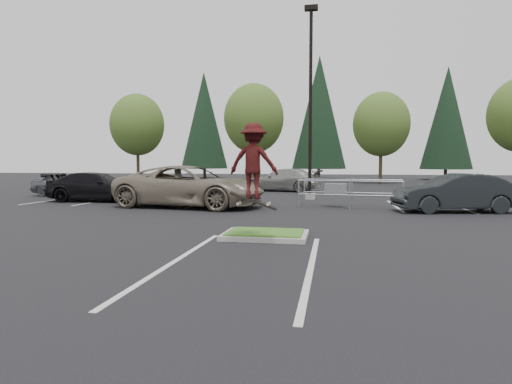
% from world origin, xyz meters
% --- Properties ---
extents(ground, '(120.00, 120.00, 0.00)m').
position_xyz_m(ground, '(0.00, 0.00, 0.00)').
color(ground, black).
rests_on(ground, ground).
extents(grass_median, '(2.20, 1.60, 0.16)m').
position_xyz_m(grass_median, '(0.00, 0.00, 0.08)').
color(grass_median, gray).
rests_on(grass_median, ground).
extents(stall_lines, '(22.62, 17.60, 0.01)m').
position_xyz_m(stall_lines, '(-1.35, 6.02, 0.00)').
color(stall_lines, silver).
rests_on(stall_lines, ground).
extents(light_pole, '(0.70, 0.60, 10.12)m').
position_xyz_m(light_pole, '(0.50, 12.00, 4.56)').
color(light_pole, gray).
rests_on(light_pole, ground).
extents(decid_a, '(5.44, 5.44, 8.91)m').
position_xyz_m(decid_a, '(-18.01, 30.03, 5.58)').
color(decid_a, '#38281C').
rests_on(decid_a, ground).
extents(decid_b, '(5.89, 5.89, 9.64)m').
position_xyz_m(decid_b, '(-6.01, 30.53, 6.04)').
color(decid_b, '#38281C').
rests_on(decid_b, ground).
extents(decid_c, '(5.12, 5.12, 8.38)m').
position_xyz_m(decid_c, '(5.99, 29.83, 5.25)').
color(decid_c, '#38281C').
rests_on(decid_c, ground).
extents(conif_a, '(5.72, 5.72, 13.00)m').
position_xyz_m(conif_a, '(-14.00, 40.00, 7.10)').
color(conif_a, '#38281C').
rests_on(conif_a, ground).
extents(conif_b, '(6.38, 6.38, 14.50)m').
position_xyz_m(conif_b, '(0.00, 40.50, 7.85)').
color(conif_b, '#38281C').
rests_on(conif_b, ground).
extents(conif_c, '(5.50, 5.50, 12.50)m').
position_xyz_m(conif_c, '(14.00, 39.50, 6.85)').
color(conif_c, '#38281C').
rests_on(conif_c, ground).
extents(cart_corral, '(4.52, 2.01, 1.24)m').
position_xyz_m(cart_corral, '(2.01, 8.05, 0.78)').
color(cart_corral, gray).
rests_on(cart_corral, ground).
extents(skateboarder, '(1.22, 0.76, 2.07)m').
position_xyz_m(skateboarder, '(-0.13, -1.00, 1.99)').
color(skateboarder, black).
rests_on(skateboarder, ground).
extents(car_l_tan, '(6.94, 3.91, 1.83)m').
position_xyz_m(car_l_tan, '(-4.50, 7.00, 0.91)').
color(car_l_tan, gray).
rests_on(car_l_tan, ground).
extents(car_l_black, '(5.17, 2.39, 1.46)m').
position_xyz_m(car_l_black, '(-10.00, 8.77, 0.73)').
color(car_l_black, black).
rests_on(car_l_black, ground).
extents(car_l_grey, '(4.45, 2.17, 1.46)m').
position_xyz_m(car_l_grey, '(-13.50, 11.50, 0.73)').
color(car_l_grey, '#4D5055').
rests_on(car_l_grey, ground).
extents(car_r_charc, '(4.86, 2.46, 1.53)m').
position_xyz_m(car_r_charc, '(6.50, 7.00, 0.76)').
color(car_r_charc, black).
rests_on(car_r_charc, ground).
extents(car_far_silver, '(5.57, 3.03, 1.53)m').
position_xyz_m(car_far_silver, '(-1.65, 18.00, 0.77)').
color(car_far_silver, gray).
rests_on(car_far_silver, ground).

